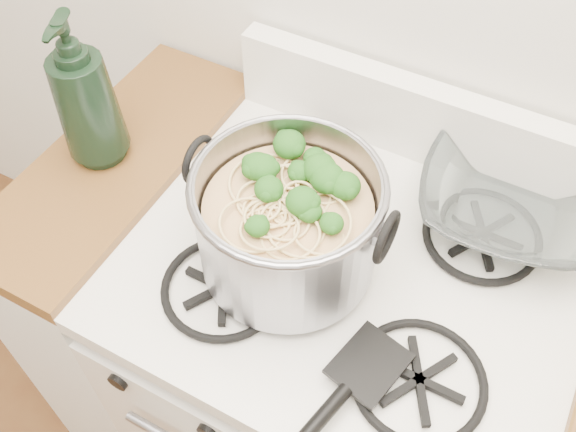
{
  "coord_description": "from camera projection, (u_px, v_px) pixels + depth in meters",
  "views": [
    {
      "loc": [
        0.19,
        0.67,
        1.8
      ],
      "look_at": [
        -0.1,
        1.21,
        1.04
      ],
      "focal_mm": 40.0,
      "sensor_mm": 36.0,
      "label": 1
    }
  ],
  "objects": [
    {
      "name": "stock_pot",
      "position": [
        288.0,
        225.0,
        1.0
      ],
      "size": [
        0.33,
        0.3,
        0.2
      ],
      "color": "gray",
      "rests_on": "gas_range"
    },
    {
      "name": "counter_left",
      "position": [
        154.0,
        285.0,
        1.58
      ],
      "size": [
        0.25,
        0.65,
        0.92
      ],
      "color": "silver",
      "rests_on": "ground"
    },
    {
      "name": "gas_range",
      "position": [
        338.0,
        381.0,
        1.45
      ],
      "size": [
        0.76,
        0.66,
        0.92
      ],
      "color": "white",
      "rests_on": "ground"
    },
    {
      "name": "glass_bowl",
      "position": [
        508.0,
        208.0,
        1.11
      ],
      "size": [
        0.14,
        0.14,
        0.03
      ],
      "primitive_type": "imported",
      "rotation": [
        0.0,
        0.0,
        0.13
      ],
      "color": "white",
      "rests_on": "gas_range"
    },
    {
      "name": "bottle",
      "position": [
        83.0,
        92.0,
        1.11
      ],
      "size": [
        0.15,
        0.15,
        0.3
      ],
      "primitive_type": "imported",
      "rotation": [
        0.0,
        0.0,
        0.35
      ],
      "color": "black",
      "rests_on": "counter_left"
    },
    {
      "name": "spatula",
      "position": [
        370.0,
        362.0,
        0.94
      ],
      "size": [
        0.35,
        0.37,
        0.02
      ],
      "primitive_type": null,
      "rotation": [
        0.0,
        0.0,
        -0.23
      ],
      "color": "black",
      "rests_on": "gas_range"
    }
  ]
}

